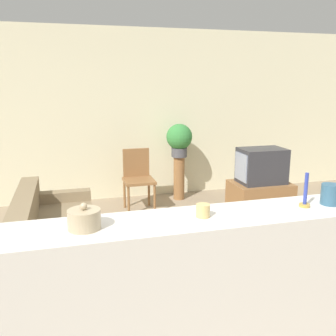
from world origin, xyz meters
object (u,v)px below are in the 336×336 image
(potted_plant, at_px, (179,139))
(decorative_bowl, at_px, (84,219))
(television, at_px, (261,166))
(couch, at_px, (53,241))
(wooden_chair, at_px, (138,176))

(potted_plant, bearing_deg, decorative_bowl, -114.82)
(television, bearing_deg, couch, -167.78)
(wooden_chair, bearing_deg, decorative_bowl, -105.75)
(couch, distance_m, potted_plant, 2.75)
(potted_plant, height_order, decorative_bowl, potted_plant)
(potted_plant, distance_m, decorative_bowl, 3.95)
(wooden_chair, xyz_separation_m, potted_plant, (0.74, 0.32, 0.48))
(couch, distance_m, wooden_chair, 1.93)
(wooden_chair, relative_size, potted_plant, 1.71)
(television, relative_size, wooden_chair, 0.68)
(television, xyz_separation_m, potted_plant, (-0.77, 1.24, 0.22))
(wooden_chair, distance_m, potted_plant, 0.94)
(potted_plant, bearing_deg, couch, -136.46)
(couch, xyz_separation_m, wooden_chair, (1.18, 1.51, 0.25))
(couch, relative_size, television, 3.11)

